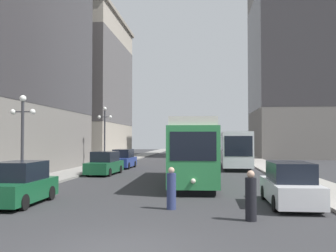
% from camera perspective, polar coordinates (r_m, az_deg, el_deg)
% --- Properties ---
extents(ground_plane, '(200.00, 200.00, 0.00)m').
position_cam_1_polar(ground_plane, '(10.26, -7.32, -17.60)').
color(ground_plane, '#303033').
extents(sidewalk_left, '(2.92, 120.00, 0.15)m').
position_cam_1_polar(sidewalk_left, '(50.84, -6.69, -5.01)').
color(sidewalk_left, gray).
rests_on(sidewalk_left, ground).
extents(sidewalk_right, '(2.92, 120.00, 0.15)m').
position_cam_1_polar(sidewalk_right, '(50.11, 12.66, -5.02)').
color(sidewalk_right, gray).
rests_on(sidewalk_right, ground).
extents(streetcar, '(2.92, 13.21, 3.89)m').
position_cam_1_polar(streetcar, '(25.05, 3.80, -3.50)').
color(streetcar, black).
rests_on(streetcar, ground).
extents(transit_bus, '(2.91, 12.73, 3.45)m').
position_cam_1_polar(transit_bus, '(39.11, 9.75, -3.16)').
color(transit_bus, black).
rests_on(transit_bus, ground).
extents(parked_car_left_near, '(2.07, 4.99, 1.82)m').
position_cam_1_polar(parked_car_left_near, '(31.20, -9.25, -5.49)').
color(parked_car_left_near, black).
rests_on(parked_car_left_near, ground).
extents(parked_car_left_mid, '(2.00, 4.47, 1.82)m').
position_cam_1_polar(parked_car_left_mid, '(37.92, -6.59, -4.88)').
color(parked_car_left_mid, black).
rests_on(parked_car_left_mid, ground).
extents(parked_car_right_far, '(1.91, 4.90, 1.82)m').
position_cam_1_polar(parked_car_right_far, '(17.22, 17.41, -8.30)').
color(parked_car_right_far, black).
rests_on(parked_car_right_far, ground).
extents(parked_car_left_far, '(1.89, 4.27, 1.82)m').
position_cam_1_polar(parked_car_left_far, '(17.90, -20.91, -8.02)').
color(parked_car_left_far, black).
rests_on(parked_car_left_far, ground).
extents(pedestrian_crossing_far, '(0.37, 0.37, 1.67)m').
position_cam_1_polar(pedestrian_crossing_far, '(15.62, 0.49, -9.30)').
color(pedestrian_crossing_far, navy).
rests_on(pedestrian_crossing_far, ground).
extents(pedestrian_on_sidewalk, '(0.38, 0.38, 1.71)m').
position_cam_1_polar(pedestrian_on_sidewalk, '(13.72, 12.05, -10.19)').
color(pedestrian_on_sidewalk, black).
rests_on(pedestrian_on_sidewalk, ground).
extents(lamp_post_left_near, '(1.41, 0.36, 5.01)m').
position_cam_1_polar(lamp_post_left_near, '(22.33, -20.53, -0.04)').
color(lamp_post_left_near, '#333338').
rests_on(lamp_post_left_near, sidewalk_left).
extents(lamp_post_left_far, '(1.41, 0.36, 5.82)m').
position_cam_1_polar(lamp_post_left_far, '(38.58, -9.26, -0.20)').
color(lamp_post_left_far, '#333338').
rests_on(lamp_post_left_far, sidewalk_left).
extents(building_left_midblock, '(15.12, 19.29, 20.34)m').
position_cam_1_polar(building_left_midblock, '(58.34, -14.08, 5.65)').
color(building_left_midblock, '#A89E8E').
rests_on(building_left_midblock, ground).
extents(building_right_corner, '(10.75, 17.00, 29.43)m').
position_cam_1_polar(building_right_corner, '(64.64, 16.97, 9.17)').
color(building_right_corner, slate).
rests_on(building_right_corner, ground).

